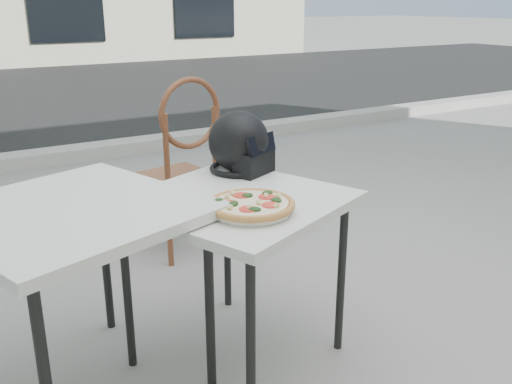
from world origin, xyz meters
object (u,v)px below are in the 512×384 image
helmet (240,145)px  cafe_table_side (73,225)px  plate (251,210)px  cafe_table_main (236,213)px  cafe_chair_main (182,158)px  pizza (251,204)px

helmet → cafe_table_side: size_ratio=0.35×
cafe_table_side → plate: bearing=-24.8°
cafe_table_main → cafe_chair_main: cafe_chair_main is taller
cafe_table_main → cafe_chair_main: 1.05m
cafe_table_main → helmet: 0.38m
cafe_chair_main → plate: bearing=67.5°
cafe_table_main → pizza: (-0.03, -0.16, 0.09)m
cafe_table_side → cafe_chair_main: bearing=49.0°
plate → cafe_table_side: 0.60m
helmet → cafe_table_side: 0.79m
pizza → cafe_chair_main: size_ratio=0.31×
pizza → cafe_table_side: 0.60m
cafe_table_main → plate: size_ratio=3.32×
plate → pizza: (0.00, 0.00, 0.02)m
helmet → cafe_table_side: helmet is taller
helmet → pizza: bearing=-139.7°
plate → cafe_table_main: bearing=78.8°
plate → cafe_chair_main: 1.22m
pizza → cafe_table_side: (-0.54, 0.25, -0.05)m
pizza → cafe_table_side: bearing=155.2°
cafe_table_side → pizza: bearing=-24.8°
plate → helmet: bearing=64.4°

